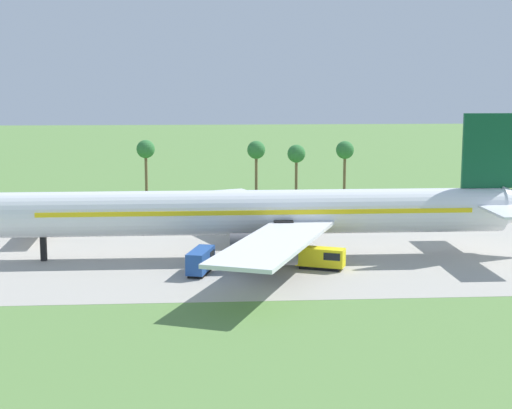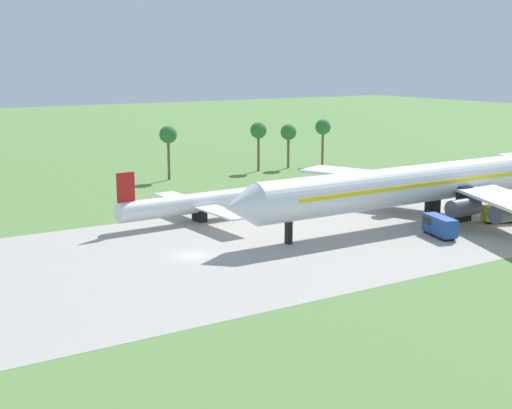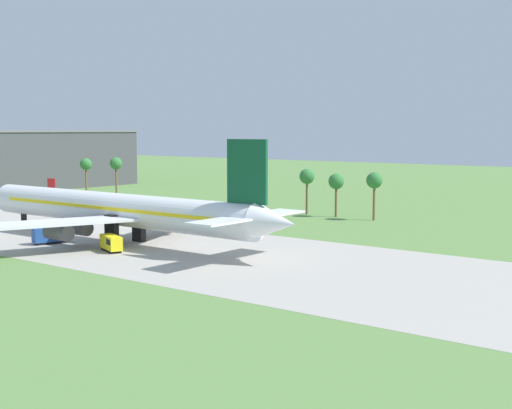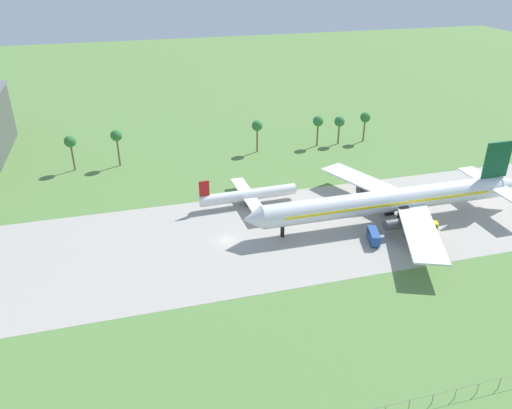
{
  "view_description": "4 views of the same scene",
  "coord_description": "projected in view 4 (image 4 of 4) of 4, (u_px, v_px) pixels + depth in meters",
  "views": [
    {
      "loc": [
        33.64,
        -100.51,
        22.79
      ],
      "look_at": [
        40.53,
        -1.66,
        6.93
      ],
      "focal_mm": 55.0,
      "sensor_mm": 36.0,
      "label": 1
    },
    {
      "loc": [
        -39.72,
        -77.1,
        24.16
      ],
      "look_at": [
        8.33,
        -1.66,
        5.93
      ],
      "focal_mm": 50.0,
      "sensor_mm": 36.0,
      "label": 2
    },
    {
      "loc": [
        137.68,
        -84.86,
        19.89
      ],
      "look_at": [
        72.72,
        -1.66,
        8.79
      ],
      "focal_mm": 50.0,
      "sensor_mm": 36.0,
      "label": 3
    },
    {
      "loc": [
        -20.06,
        -99.52,
        61.93
      ],
      "look_at": [
        8.76,
        5.0,
        6.0
      ],
      "focal_mm": 35.0,
      "sensor_mm": 36.0,
      "label": 4
    }
  ],
  "objects": [
    {
      "name": "ground_plane",
      "position": [
        226.0,
        241.0,
        118.39
      ],
      "size": [
        600.0,
        600.0,
        0.0
      ],
      "primitive_type": "plane",
      "color": "#5B8442"
    },
    {
      "name": "palm_tree_row",
      "position": [
        250.0,
        127.0,
        165.41
      ],
      "size": [
        102.34,
        3.6,
        11.89
      ],
      "color": "brown",
      "rests_on": "ground_plane"
    },
    {
      "name": "jet_airliner",
      "position": [
        392.0,
        200.0,
        124.24
      ],
      "size": [
        76.09,
        55.64,
        18.49
      ],
      "color": "white",
      "rests_on": "ground_plane"
    },
    {
      "name": "regional_aircraft",
      "position": [
        248.0,
        195.0,
        133.85
      ],
      "size": [
        26.66,
        24.03,
        8.57
      ],
      "color": "white",
      "rests_on": "ground_plane"
    },
    {
      "name": "baggage_tug",
      "position": [
        426.0,
        226.0,
        121.74
      ],
      "size": [
        6.12,
        4.03,
        2.63
      ],
      "color": "black",
      "rests_on": "ground_plane"
    },
    {
      "name": "catering_van",
      "position": [
        373.0,
        236.0,
        117.37
      ],
      "size": [
        3.54,
        6.44,
        2.89
      ],
      "color": "black",
      "rests_on": "ground_plane"
    },
    {
      "name": "taxiway_strip",
      "position": [
        226.0,
        241.0,
        118.39
      ],
      "size": [
        320.0,
        44.0,
        0.02
      ],
      "color": "#A8A399",
      "rests_on": "ground_plane"
    }
  ]
}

